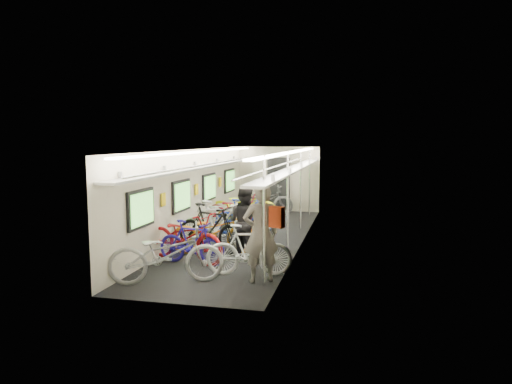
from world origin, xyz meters
The scene contains 18 objects.
train_car_shell centered at (-0.36, 0.71, 1.66)m, with size 10.00×10.00×10.00m.
bicycle_0 centered at (-0.55, -4.03, 0.56)m, with size 0.74×2.11×1.11m, color #A1A0A4.
bicycle_1 centered at (-0.55, -2.71, 0.48)m, with size 0.45×1.59×0.96m, color #271BA6.
bicycle_2 centered at (-0.78, -2.52, 0.55)m, with size 0.73×2.09×1.10m, color #9E1116.
bicycle_3 centered at (-0.47, -1.69, 0.59)m, with size 0.55×1.95×1.17m, color black.
bicycle_4 centered at (-0.40, -1.69, 0.52)m, with size 0.69×1.97×1.04m, color orange.
bicycle_5 centered at (-0.45, -1.12, 0.59)m, with size 0.55×1.95×1.17m, color silver.
bicycle_6 centered at (-0.76, 0.44, 0.56)m, with size 0.74×2.13×1.12m, color #A0A1A5.
bicycle_7 centered at (-0.22, 0.61, 0.50)m, with size 0.47×1.67×1.01m, color #1C34AA.
bicycle_8 centered at (-0.64, 1.18, 0.55)m, with size 0.73×2.09×1.10m, color maroon.
bicycle_9 centered at (-0.33, 2.33, 0.50)m, with size 0.47×1.67×1.00m, color black.
bicycle_10 centered at (-0.65, 2.13, 0.57)m, with size 0.76×2.18×1.14m, color #E9F016.
bicycle_11 centered at (0.83, -3.21, 0.51)m, with size 0.48×1.70×1.02m, color white.
bicycle_12 centered at (-0.29, 3.68, 0.54)m, with size 0.72×2.06×1.08m, color slate.
bicycle_14 centered at (-0.36, 4.18, 0.49)m, with size 0.66×1.88×0.99m, color slate.
passenger_near centered at (1.14, -3.55, 0.93)m, with size 0.68×0.44×1.86m, color gray.
passenger_mid centered at (0.39, -1.83, 0.81)m, with size 0.78×0.61×1.61m, color black.
backpack centered at (1.47, -3.75, 1.28)m, with size 0.26×0.14×0.38m, color #B33011.
Camera 1 is at (2.88, -11.71, 2.67)m, focal length 32.00 mm.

